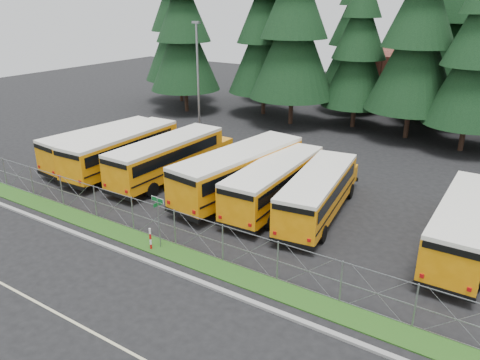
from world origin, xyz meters
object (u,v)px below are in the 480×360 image
object	(u,v)px
bus_2	(171,159)
bus_6	(319,194)
striped_bollard	(150,239)
bus_east	(466,227)
bus_1	(126,151)
bus_4	(244,173)
bus_5	(277,183)
light_standard	(198,77)
bus_0	(107,146)
street_sign	(158,212)

from	to	relation	value
bus_2	bus_6	xyz separation A→B (m)	(11.21, 0.06, -0.10)
bus_2	striped_bollard	xyz separation A→B (m)	(5.72, -8.27, -0.87)
bus_6	bus_east	bearing A→B (deg)	-7.50
bus_1	bus_4	xyz separation A→B (m)	(9.80, 0.70, 0.08)
bus_1	bus_5	world-z (taller)	bus_1
bus_1	light_standard	size ratio (longest dim) A/B	1.12
bus_4	bus_6	bearing A→B (deg)	5.02
bus_6	striped_bollard	distance (m)	10.00
bus_2	bus_5	distance (m)	8.40
bus_0	street_sign	xyz separation A→B (m)	(12.12, -7.49, 0.61)
bus_6	striped_bollard	bearing A→B (deg)	-131.37
bus_5	bus_6	xyz separation A→B (m)	(2.81, -0.05, -0.04)
bus_east	light_standard	xyz separation A→B (m)	(-23.65, 9.11, 4.08)
bus_2	light_standard	bearing A→B (deg)	117.23
bus_5	bus_east	bearing A→B (deg)	-2.06
bus_2	street_sign	world-z (taller)	bus_2
bus_2	bus_4	world-z (taller)	bus_4
bus_5	bus_6	size ratio (longest dim) A/B	1.03
bus_4	light_standard	bearing A→B (deg)	146.29
striped_bollard	bus_6	bearing A→B (deg)	56.59
bus_0	bus_5	world-z (taller)	bus_0
bus_1	bus_4	distance (m)	9.83
bus_2	bus_east	bearing A→B (deg)	1.00
bus_0	bus_5	size ratio (longest dim) A/B	1.01
bus_2	bus_5	size ratio (longest dim) A/B	1.04
bus_5	light_standard	bearing A→B (deg)	142.81
bus_4	bus_east	size ratio (longest dim) A/B	1.10
bus_4	striped_bollard	world-z (taller)	bus_4
bus_2	striped_bollard	size ratio (longest dim) A/B	9.36
bus_2	bus_4	bearing A→B (deg)	2.88
bus_east	street_sign	xyz separation A→B (m)	(-13.04, -7.97, 0.62)
bus_1	street_sign	xyz separation A→B (m)	(9.91, -7.38, 0.55)
bus_1	bus_6	world-z (taller)	bus_1
bus_0	street_sign	size ratio (longest dim) A/B	3.87
bus_1	bus_east	bearing A→B (deg)	-0.39
bus_east	light_standard	bearing A→B (deg)	158.34
bus_east	striped_bollard	size ratio (longest dim) A/B	9.01
bus_0	bus_2	distance (m)	6.14
bus_0	striped_bollard	world-z (taller)	bus_0
bus_5	bus_east	size ratio (longest dim) A/B	1.00
street_sign	striped_bollard	world-z (taller)	street_sign
bus_2	light_standard	size ratio (longest dim) A/B	1.11
bus_1	bus_2	distance (m)	3.95
bus_4	street_sign	bearing A→B (deg)	-82.34
bus_0	light_standard	bearing A→B (deg)	87.19
bus_0	bus_5	bearing A→B (deg)	7.96
bus_6	bus_2	bearing A→B (deg)	172.32
street_sign	striped_bollard	size ratio (longest dim) A/B	2.34
bus_5	bus_east	world-z (taller)	bus_east
bus_east	street_sign	size ratio (longest dim) A/B	3.85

